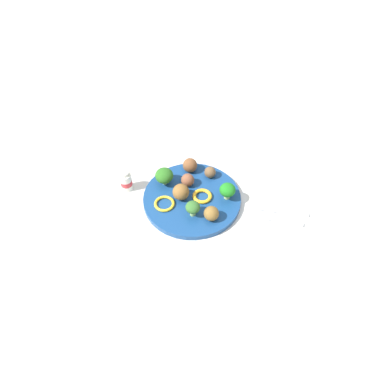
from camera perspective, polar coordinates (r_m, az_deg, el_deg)
The scene contains 16 objects.
ground_plane at distance 1.04m, azimuth -0.00°, elevation -1.33°, with size 4.00×4.00×0.00m, color silver.
plate at distance 1.03m, azimuth -0.00°, elevation -1.04°, with size 0.28×0.28×0.02m, color navy.
broccoli_floret_mid_right at distance 0.96m, azimuth 0.13°, elevation -2.49°, with size 0.04×0.04×0.05m.
broccoli_floret_far_rim at distance 1.01m, azimuth 5.64°, elevation 0.29°, with size 0.05×0.05×0.05m.
broccoli_floret_near_rim at distance 1.04m, azimuth -4.43°, elevation 2.60°, with size 0.05×0.05×0.05m.
meatball_far_rim at distance 1.05m, azimuth -0.69°, elevation 1.91°, with size 0.04×0.04×0.04m, color brown.
meatball_back_left at distance 0.96m, azimuth 3.08°, elevation -3.41°, with size 0.04×0.04×0.04m, color brown.
meatball_mid_right at distance 1.07m, azimuth 2.87°, elevation 3.15°, with size 0.03×0.03×0.03m, color brown.
meatball_center at distance 1.01m, azimuth -1.77°, elevation 0.01°, with size 0.05×0.05×0.05m, color brown.
meatball_front_left at distance 1.09m, azimuth -0.32°, elevation 4.26°, with size 0.04×0.04×0.04m, color brown.
pepper_ring_mid_left at distance 1.01m, azimuth -4.40°, elevation -1.85°, with size 0.06×0.06×0.01m, color yellow.
pepper_ring_front_left at distance 1.02m, azimuth 1.63°, elevation -0.66°, with size 0.06×0.06×0.01m, color yellow.
napkin at distance 1.03m, azimuth 13.93°, elevation -3.87°, with size 0.17×0.12×0.01m, color white.
fork at distance 1.01m, azimuth 13.45°, elevation -4.39°, with size 0.12×0.02×0.01m.
knife at distance 1.04m, azimuth 13.69°, elevation -2.88°, with size 0.15×0.03×0.01m.
yogurt_bottle at distance 1.07m, azimuth -10.39°, elevation 1.67°, with size 0.03×0.03×0.07m.
Camera 1 is at (-0.21, 0.65, 0.79)m, focal length 33.67 mm.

